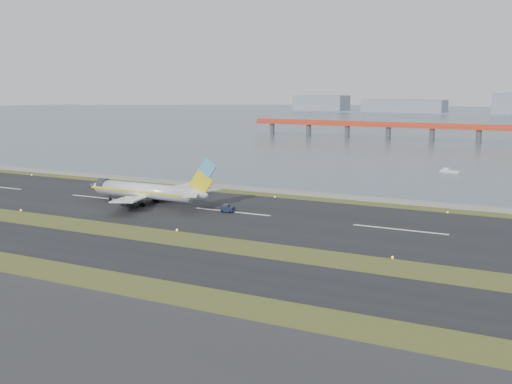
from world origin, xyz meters
TOP-DOWN VIEW (x-y plane):
  - ground at (0.00, 0.00)m, footprint 1000.00×1000.00m
  - taxiway_strip at (0.00, -12.00)m, footprint 1000.00×18.00m
  - runway_strip at (0.00, 30.00)m, footprint 1000.00×45.00m
  - seawall at (0.00, 60.00)m, footprint 1000.00×2.50m
  - bay_water at (0.00, 460.00)m, footprint 1400.00×800.00m
  - red_pier at (20.00, 250.00)m, footprint 260.00×5.00m
  - airliner at (-22.96, 28.20)m, footprint 38.52×32.89m
  - pushback_tug at (-0.78, 29.09)m, footprint 3.19×2.07m
  - workboat_near at (30.69, 125.21)m, footprint 7.01×3.62m

SIDE VIEW (x-z plane):
  - ground at x=0.00m, z-range 0.00..0.00m
  - bay_water at x=0.00m, z-range -0.65..0.65m
  - taxiway_strip at x=0.00m, z-range 0.00..0.10m
  - runway_strip at x=0.00m, z-range 0.00..0.10m
  - seawall at x=0.00m, z-range 0.00..1.00m
  - workboat_near at x=30.69m, z-range -0.30..1.33m
  - pushback_tug at x=-0.78m, z-range -0.03..1.92m
  - airliner at x=-22.96m, z-range -2.94..9.86m
  - red_pier at x=20.00m, z-range 2.18..12.38m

